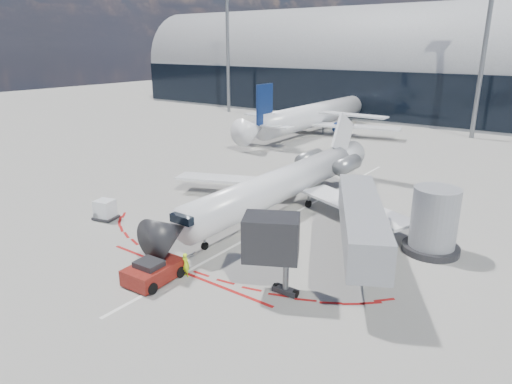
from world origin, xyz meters
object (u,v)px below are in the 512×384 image
Objects in this scene: regional_jet at (286,182)px; uld_container at (105,210)px; ramp_worker at (186,265)px; pushback_tug at (153,271)px.

uld_container is at bearing -133.81° from regional_jet.
regional_jet is at bearing 32.21° from uld_container.
ramp_worker is at bearing -83.31° from regional_jet.
uld_container is (-11.41, 4.84, 0.19)m from pushback_tug.
pushback_tug is 12.39m from uld_container.
ramp_worker is 0.75× the size of uld_container.
ramp_worker is at bearing -28.16° from uld_container.
uld_container is (-12.63, 3.19, 0.04)m from ramp_worker.
regional_jet reaches higher than ramp_worker.
pushback_tug is 2.06m from ramp_worker.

